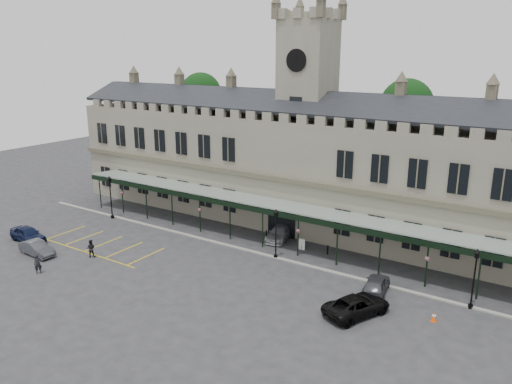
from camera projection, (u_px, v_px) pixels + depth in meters
The scene contains 22 objects.
ground at pixel (219, 273), 44.13m from camera, with size 140.00×140.00×0.00m, color #2C2C2F.
station_building at pixel (305, 168), 55.18m from camera, with size 60.00×10.36×17.30m.
clock_tower at pixel (307, 107), 53.45m from camera, with size 5.60×5.60×24.80m.
canopy at pixel (264, 223), 49.49m from camera, with size 50.00×4.10×4.30m.
kerb at pixel (253, 252), 48.54m from camera, with size 60.00×0.40×0.12m, color gray.
parking_markings at pixel (99, 245), 50.30m from camera, with size 16.00×6.00×0.01m, color gold, non-canonical shape.
tree_behind_left at pixel (201, 95), 72.37m from camera, with size 6.00×6.00×16.00m.
tree_behind_mid at pixel (406, 107), 56.57m from camera, with size 6.00×6.00×16.00m.
lamp_post_left at pixel (110, 193), 57.75m from camera, with size 0.48×0.48×5.12m.
lamp_post_mid at pixel (276, 229), 46.43m from camera, with size 0.46×0.46×4.90m.
lamp_post_right at pixel (475, 273), 37.23m from camera, with size 0.46×0.46×4.87m.
traffic_cone at pixel (434, 317), 36.07m from camera, with size 0.44×0.44×0.70m.
sign_board at pixel (302, 245), 49.08m from camera, with size 0.65×0.09×1.11m.
bollard_left at pixel (266, 235), 51.90m from camera, with size 0.16×0.16×0.92m, color black.
bollard_right at pixel (328, 250), 47.96m from camera, with size 0.16×0.16×0.92m, color black.
car_left_a at pixel (28, 234), 51.16m from camera, with size 1.86×4.63×1.58m, color black.
car_left_b at pixel (37, 248), 47.76m from camera, with size 1.47×4.21×1.39m, color #3A3D42.
car_taxi at pixel (280, 233), 51.82m from camera, with size 1.95×4.79×1.39m, color #AAADB2.
car_van at pixel (357, 305), 36.90m from camera, with size 2.47×5.35×1.49m, color black.
car_right_a at pixel (376, 285), 40.15m from camera, with size 1.78×4.43×1.51m, color #3A3D42.
person_a at pixel (38, 264), 43.74m from camera, with size 0.64×0.42×1.75m, color black.
person_b at pixel (91, 248), 47.27m from camera, with size 0.84×0.65×1.73m, color black.
Camera 1 is at (24.93, -32.12, 18.87)m, focal length 35.00 mm.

